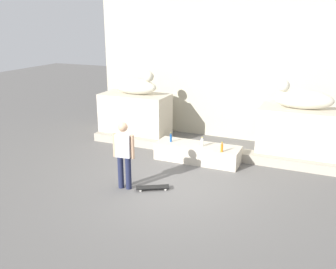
{
  "coord_description": "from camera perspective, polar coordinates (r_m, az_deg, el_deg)",
  "views": [
    {
      "loc": [
        3.17,
        -7.54,
        3.96
      ],
      "look_at": [
        -0.41,
        0.77,
        1.1
      ],
      "focal_mm": 39.32,
      "sensor_mm": 36.0,
      "label": 1
    }
  ],
  "objects": [
    {
      "name": "facade_wall",
      "position": [
        12.71,
        9.05,
        12.69
      ],
      "size": [
        9.07,
        0.6,
        5.86
      ],
      "primitive_type": "cube",
      "color": "#BBB59E",
      "rests_on": "ground_plane"
    },
    {
      "name": "bottle_clear",
      "position": [
        10.47,
        5.3,
        -1.25
      ],
      "size": [
        0.08,
        0.08,
        0.28
      ],
      "color": "silver",
      "rests_on": "ledge_block"
    },
    {
      "name": "skater",
      "position": [
        8.79,
        -6.87,
        -2.8
      ],
      "size": [
        0.54,
        0.24,
        1.67
      ],
      "rotation": [
        0.0,
        0.0,
        3.26
      ],
      "color": "#1E233F",
      "rests_on": "ground_plane"
    },
    {
      "name": "pedestal_left",
      "position": [
        12.58,
        -5.1,
        2.81
      ],
      "size": [
        2.29,
        1.13,
        1.55
      ],
      "primitive_type": "cube",
      "color": "beige",
      "rests_on": "ground_plane"
    },
    {
      "name": "ground_plane",
      "position": [
        9.09,
        0.49,
        -8.29
      ],
      "size": [
        40.0,
        40.0,
        0.0
      ],
      "primitive_type": "plane",
      "color": "#605E5B"
    },
    {
      "name": "bottle_blue",
      "position": [
        10.8,
        0.45,
        -0.55
      ],
      "size": [
        0.06,
        0.06,
        0.28
      ],
      "color": "#194C99",
      "rests_on": "ledge_block"
    },
    {
      "name": "statue_reclining_right",
      "position": [
        10.9,
        20.07,
        5.22
      ],
      "size": [
        1.63,
        0.66,
        0.78
      ],
      "rotation": [
        0.0,
        0.0,
        3.2
      ],
      "color": "beige",
      "rests_on": "pedestal_right"
    },
    {
      "name": "bottle_orange",
      "position": [
        10.1,
        8.35,
        -2.05
      ],
      "size": [
        0.07,
        0.07,
        0.28
      ],
      "color": "orange",
      "rests_on": "ledge_block"
    },
    {
      "name": "ledge_block",
      "position": [
        10.69,
        4.61,
        -2.85
      ],
      "size": [
        2.44,
        0.82,
        0.49
      ],
      "primitive_type": "cube",
      "color": "beige",
      "rests_on": "ground_plane"
    },
    {
      "name": "stair_step",
      "position": [
        11.26,
        5.57,
        -2.43
      ],
      "size": [
        7.6,
        0.5,
        0.26
      ],
      "primitive_type": "cube",
      "color": "#A9A08F",
      "rests_on": "ground_plane"
    },
    {
      "name": "skateboard",
      "position": [
        8.98,
        -2.39,
        -8.18
      ],
      "size": [
        0.79,
        0.57,
        0.08
      ],
      "rotation": [
        0.0,
        0.0,
        3.66
      ],
      "color": "black",
      "rests_on": "ground_plane"
    },
    {
      "name": "pedestal_right",
      "position": [
        11.16,
        19.7,
        -0.1
      ],
      "size": [
        2.29,
        1.13,
        1.55
      ],
      "primitive_type": "cube",
      "color": "beige",
      "rests_on": "ground_plane"
    },
    {
      "name": "statue_reclining_left",
      "position": [
        12.33,
        -5.08,
        7.54
      ],
      "size": [
        1.61,
        0.6,
        0.78
      ],
      "rotation": [
        0.0,
        0.0,
        -0.03
      ],
      "color": "beige",
      "rests_on": "pedestal_left"
    }
  ]
}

